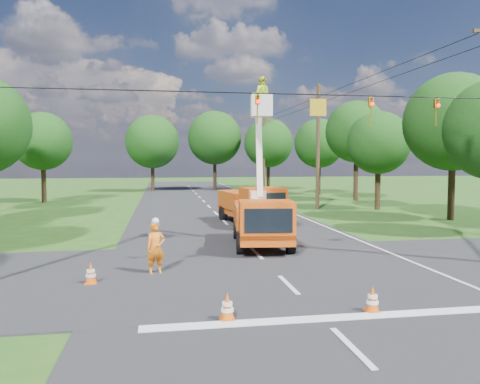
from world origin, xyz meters
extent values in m
plane|color=#214F17|center=(0.00, 20.00, 0.00)|extent=(140.00, 140.00, 0.00)
cube|color=black|center=(0.00, 20.00, 0.00)|extent=(12.00, 100.00, 0.06)
cube|color=black|center=(0.00, 2.00, 0.00)|extent=(56.00, 10.00, 0.07)
cube|color=silver|center=(0.00, -3.20, 0.00)|extent=(9.00, 0.45, 0.02)
cube|color=silver|center=(5.60, 20.00, 0.00)|extent=(0.12, 90.00, 0.02)
cube|color=#DE4E0F|center=(0.62, 6.92, 0.73)|extent=(2.96, 6.32, 0.46)
cube|color=#DE4E0F|center=(0.35, 4.75, 1.52)|extent=(2.43, 1.99, 1.52)
cube|color=black|center=(0.25, 3.90, 1.58)|extent=(1.92, 0.29, 0.97)
cube|color=#DE4E0F|center=(0.72, 7.73, 1.37)|extent=(2.83, 4.02, 1.02)
cylinder|color=black|center=(-0.67, 5.13, 0.47)|extent=(0.44, 0.97, 0.94)
cylinder|color=black|center=(1.44, 4.88, 0.47)|extent=(0.44, 0.97, 0.94)
cylinder|color=black|center=(-0.21, 8.97, 0.47)|extent=(0.44, 0.97, 0.94)
cylinder|color=black|center=(1.91, 8.71, 0.47)|extent=(0.44, 0.97, 0.94)
cube|color=silver|center=(0.85, 8.84, 2.13)|extent=(0.85, 0.85, 0.56)
cube|color=silver|center=(0.79, 8.28, 4.37)|extent=(0.45, 1.38, 4.41)
cube|color=silver|center=(0.66, 7.22, 6.45)|extent=(1.08, 1.08, 0.97)
imported|color=#C6E526|center=(0.66, 7.22, 6.95)|extent=(0.95, 0.81, 1.71)
cube|color=#DE4E0F|center=(1.44, 14.24, 0.77)|extent=(3.29, 6.67, 0.48)
cube|color=#DE4E0F|center=(1.79, 11.98, 1.60)|extent=(2.59, 2.14, 1.60)
cube|color=black|center=(1.93, 11.08, 1.65)|extent=(2.01, 0.37, 1.01)
cube|color=#DE4E0F|center=(1.31, 15.08, 1.44)|extent=(3.07, 4.27, 1.06)
cylinder|color=black|center=(0.65, 12.07, 0.49)|extent=(0.49, 1.02, 0.98)
cylinder|color=black|center=(2.86, 12.41, 0.49)|extent=(0.49, 1.02, 0.98)
cylinder|color=black|center=(0.03, 16.07, 0.49)|extent=(0.49, 1.02, 0.98)
cylinder|color=black|center=(2.24, 16.41, 0.49)|extent=(0.49, 1.02, 0.98)
imported|color=orange|center=(-4.15, 2.31, 0.92)|extent=(0.77, 0.62, 1.84)
imported|color=black|center=(4.81, 27.59, 0.70)|extent=(2.67, 4.40, 1.40)
cone|color=#DC520B|center=(-2.35, -2.86, 0.38)|extent=(0.36, 0.36, 0.70)
cube|color=#DC520B|center=(-2.35, -2.86, 0.04)|extent=(0.38, 0.38, 0.04)
cylinder|color=white|center=(-2.35, -2.86, 0.44)|extent=(0.26, 0.26, 0.09)
cylinder|color=white|center=(-2.35, -2.86, 0.29)|extent=(0.31, 0.31, 0.09)
cone|color=#DC520B|center=(1.47, -2.88, 0.38)|extent=(0.36, 0.36, 0.70)
cube|color=#DC520B|center=(1.47, -2.88, 0.04)|extent=(0.38, 0.38, 0.04)
cylinder|color=white|center=(1.47, -2.88, 0.44)|extent=(0.26, 0.26, 0.09)
cylinder|color=white|center=(1.47, -2.88, 0.29)|extent=(0.31, 0.31, 0.09)
cone|color=#DC520B|center=(2.02, 7.26, 0.38)|extent=(0.36, 0.36, 0.70)
cube|color=#DC520B|center=(2.02, 7.26, 0.04)|extent=(0.38, 0.38, 0.04)
cylinder|color=white|center=(2.02, 7.26, 0.44)|extent=(0.26, 0.26, 0.09)
cylinder|color=white|center=(2.02, 7.26, 0.29)|extent=(0.31, 0.31, 0.09)
cone|color=#DC520B|center=(3.26, 11.66, 0.38)|extent=(0.36, 0.36, 0.70)
cube|color=#DC520B|center=(3.26, 11.66, 0.04)|extent=(0.38, 0.38, 0.04)
cylinder|color=white|center=(3.26, 11.66, 0.44)|extent=(0.26, 0.26, 0.09)
cylinder|color=white|center=(3.26, 11.66, 0.29)|extent=(0.31, 0.31, 0.09)
cone|color=#DC520B|center=(-6.20, 1.25, 0.38)|extent=(0.36, 0.36, 0.70)
cube|color=#DC520B|center=(-6.20, 1.25, 0.04)|extent=(0.38, 0.38, 0.04)
cylinder|color=white|center=(-6.20, 1.25, 0.44)|extent=(0.26, 0.26, 0.09)
cylinder|color=white|center=(-6.20, 1.25, 0.29)|extent=(0.31, 0.31, 0.09)
cone|color=#DC520B|center=(3.52, 15.65, 0.38)|extent=(0.36, 0.36, 0.70)
cube|color=#DC520B|center=(3.52, 15.65, 0.04)|extent=(0.38, 0.38, 0.04)
cylinder|color=white|center=(3.52, 15.65, 0.44)|extent=(0.26, 0.26, 0.09)
cylinder|color=white|center=(3.52, 15.65, 0.29)|extent=(0.31, 0.31, 0.09)
cylinder|color=#4C3823|center=(8.50, 22.00, 5.00)|extent=(0.30, 0.30, 10.00)
cube|color=#4C3823|center=(8.50, 22.00, 8.80)|extent=(1.80, 0.12, 0.12)
cylinder|color=#4C3823|center=(8.50, 42.00, 5.00)|extent=(0.30, 0.30, 10.00)
cube|color=#4C3823|center=(8.50, 42.00, 8.80)|extent=(1.80, 0.12, 0.12)
cylinder|color=black|center=(-0.50, 2.00, 6.30)|extent=(18.00, 0.04, 0.04)
cube|color=#B38E15|center=(1.60, 2.00, 5.85)|extent=(0.60, 0.05, 0.60)
imported|color=#B38E15|center=(-0.60, 2.00, 5.75)|extent=(0.16, 0.20, 1.00)
sphere|color=#FF0C0C|center=(-0.60, 1.88, 6.00)|extent=(0.14, 0.14, 0.14)
imported|color=#B38E15|center=(3.60, 2.00, 5.75)|extent=(0.16, 0.20, 1.00)
sphere|color=#FF0C0C|center=(3.60, 1.88, 6.00)|extent=(0.14, 0.14, 0.14)
imported|color=#B38E15|center=(6.20, 2.00, 5.75)|extent=(0.16, 0.20, 1.00)
sphere|color=#FF0C0C|center=(6.20, 1.88, 6.00)|extent=(0.14, 0.14, 0.14)
cylinder|color=#382616|center=(-14.80, 32.00, 2.02)|extent=(0.44, 0.44, 4.05)
sphere|color=#173B10|center=(-14.80, 32.00, 5.70)|extent=(5.40, 5.40, 5.40)
cylinder|color=#382616|center=(15.00, 14.00, 2.29)|extent=(0.44, 0.44, 4.58)
sphere|color=#173B10|center=(15.00, 14.00, 6.45)|extent=(6.40, 6.40, 6.40)
cylinder|color=#382616|center=(13.20, 21.00, 1.89)|extent=(0.44, 0.44, 3.78)
sphere|color=#173B10|center=(13.20, 21.00, 5.33)|extent=(5.00, 5.00, 5.00)
cylinder|color=#382616|center=(14.80, 29.00, 2.38)|extent=(0.44, 0.44, 4.75)
sphere|color=#173B10|center=(14.80, 29.00, 6.70)|extent=(6.00, 6.00, 6.00)
cylinder|color=#382616|center=(13.80, 37.00, 2.07)|extent=(0.44, 0.44, 4.14)
sphere|color=#173B10|center=(13.80, 37.00, 5.83)|extent=(5.60, 5.60, 5.60)
cylinder|color=#382616|center=(-5.00, 45.00, 2.20)|extent=(0.44, 0.44, 4.40)
sphere|color=#173B10|center=(-5.00, 45.00, 6.20)|extent=(6.60, 6.60, 6.60)
cylinder|color=#382616|center=(3.00, 47.00, 2.42)|extent=(0.44, 0.44, 4.84)
sphere|color=#173B10|center=(3.00, 47.00, 6.82)|extent=(7.00, 7.00, 7.00)
cylinder|color=#382616|center=(9.50, 44.00, 2.16)|extent=(0.44, 0.44, 4.31)
sphere|color=#173B10|center=(9.50, 44.00, 6.08)|extent=(6.20, 6.20, 6.20)
camera|label=1|loc=(-3.92, -14.09, 4.01)|focal=35.00mm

